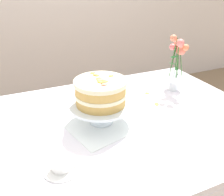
{
  "coord_description": "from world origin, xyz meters",
  "views": [
    {
      "loc": [
        -0.43,
        -0.9,
        1.35
      ],
      "look_at": [
        -0.03,
        0.0,
        0.86
      ],
      "focal_mm": 39.28,
      "sensor_mm": 36.0,
      "label": 1
    }
  ],
  "objects_px": {
    "dining_table": "(120,137)",
    "cake_stand": "(101,107)",
    "layer_cake": "(101,92)",
    "flower_vase": "(176,66)",
    "teacup": "(62,165)"
  },
  "relations": [
    {
      "from": "teacup",
      "to": "layer_cake",
      "type": "bearing_deg",
      "value": 44.15
    },
    {
      "from": "dining_table",
      "to": "cake_stand",
      "type": "relative_size",
      "value": 4.83
    },
    {
      "from": "layer_cake",
      "to": "teacup",
      "type": "bearing_deg",
      "value": -135.85
    },
    {
      "from": "dining_table",
      "to": "cake_stand",
      "type": "distance_m",
      "value": 0.2
    },
    {
      "from": "dining_table",
      "to": "cake_stand",
      "type": "height_order",
      "value": "cake_stand"
    },
    {
      "from": "teacup",
      "to": "dining_table",
      "type": "bearing_deg",
      "value": 31.8
    },
    {
      "from": "teacup",
      "to": "flower_vase",
      "type": "bearing_deg",
      "value": 27.61
    },
    {
      "from": "dining_table",
      "to": "cake_stand",
      "type": "bearing_deg",
      "value": 159.63
    },
    {
      "from": "dining_table",
      "to": "flower_vase",
      "type": "bearing_deg",
      "value": 24.3
    },
    {
      "from": "cake_stand",
      "to": "layer_cake",
      "type": "xyz_separation_m",
      "value": [
        0.0,
        0.0,
        0.07
      ]
    },
    {
      "from": "cake_stand",
      "to": "teacup",
      "type": "relative_size",
      "value": 2.23
    },
    {
      "from": "dining_table",
      "to": "teacup",
      "type": "height_order",
      "value": "teacup"
    },
    {
      "from": "layer_cake",
      "to": "flower_vase",
      "type": "height_order",
      "value": "flower_vase"
    },
    {
      "from": "cake_stand",
      "to": "dining_table",
      "type": "bearing_deg",
      "value": -20.37
    },
    {
      "from": "dining_table",
      "to": "cake_stand",
      "type": "xyz_separation_m",
      "value": [
        -0.09,
        0.03,
        0.17
      ]
    }
  ]
}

